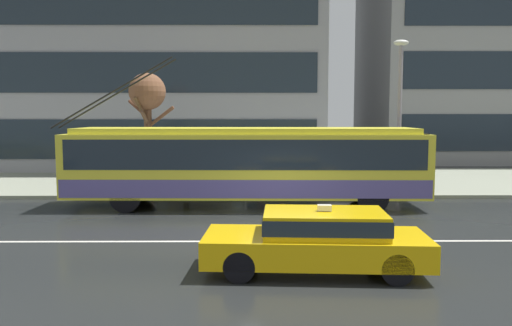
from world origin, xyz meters
The scene contains 12 objects.
ground_plane centered at (0.00, 0.00, 0.00)m, with size 160.00×160.00×0.00m, color #242727.
sidewalk_slab centered at (0.00, 10.35, 0.07)m, with size 80.00×10.00×0.14m, color gray.
lane_centre_line centered at (0.00, -1.20, 0.00)m, with size 72.00×0.14×0.01m, color silver.
trolleybus centered at (-1.11, 3.75, 1.53)m, with size 12.88×2.77×5.19m.
taxi_oncoming_near centered at (0.45, -3.73, 0.70)m, with size 4.63×2.01×1.39m.
bus_shelter centered at (-3.09, 6.93, 1.92)m, with size 4.09×1.51×2.40m.
pedestrian_at_shelter centered at (-0.37, 8.11, 1.66)m, with size 1.00×1.00×1.95m.
pedestrian_approaching_curb centered at (-3.52, 6.12, 1.08)m, with size 0.50×0.50×1.59m.
pedestrian_walking_past centered at (0.36, 7.47, 1.63)m, with size 1.00×1.00×1.91m.
street_lamp centered at (4.97, 6.42, 3.75)m, with size 0.60×0.32×6.03m.
street_tree_bare centered at (-5.50, 8.56, 4.00)m, with size 2.30×1.84×4.90m.
office_tower_corner_left centered at (-6.68, 20.84, 9.02)m, with size 19.89×15.68×18.03m.
Camera 1 is at (-0.91, -13.94, 3.21)m, focal length 35.75 mm.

